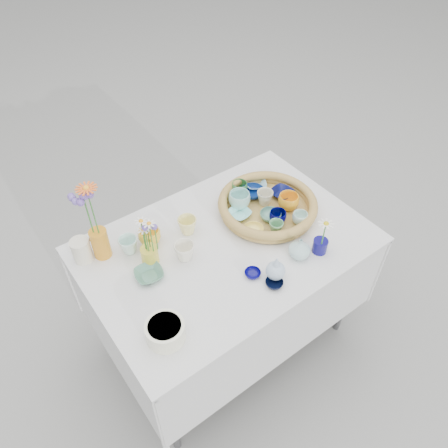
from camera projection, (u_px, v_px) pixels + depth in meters
ground at (226, 335)px, 2.49m from camera, size 80.00×80.00×0.00m
display_table at (226, 335)px, 2.49m from camera, size 1.26×0.86×0.77m
wicker_tray at (267, 206)px, 2.08m from camera, size 0.47×0.47×0.08m
tray_ceramic_0 at (253, 192)px, 2.15m from camera, size 0.12×0.12×0.04m
tray_ceramic_1 at (282, 193)px, 2.16m from camera, size 0.13×0.13×0.03m
tray_ceramic_2 at (288, 202)px, 2.07m from camera, size 0.13×0.13×0.08m
tray_ceramic_3 at (270, 216)px, 2.04m from camera, size 0.11×0.11×0.03m
tray_ceramic_4 at (276, 227)px, 1.96m from camera, size 0.08×0.08×0.06m
tray_ceramic_5 at (239, 214)px, 2.05m from camera, size 0.12×0.12×0.03m
tray_ceramic_6 at (239, 200)px, 2.08m from camera, size 0.13×0.13×0.08m
tray_ceramic_7 at (265, 198)px, 2.10m from camera, size 0.09×0.09×0.07m
tray_ceramic_8 at (256, 184)px, 2.21m from camera, size 0.14×0.14×0.03m
tray_ceramic_9 at (278, 217)px, 2.01m from camera, size 0.10×0.10×0.06m
tray_ceramic_10 at (253, 230)px, 1.97m from camera, size 0.11×0.11×0.03m
tray_ceramic_11 at (300, 218)px, 2.00m from camera, size 0.09×0.09×0.06m
tray_ceramic_12 at (239, 188)px, 2.16m from camera, size 0.08×0.08×0.06m
loose_ceramic_0 at (150, 236)px, 1.93m from camera, size 0.11×0.11×0.08m
loose_ceramic_1 at (187, 226)px, 1.98m from camera, size 0.10×0.10×0.08m
loose_ceramic_2 at (149, 274)px, 1.81m from camera, size 0.13×0.13×0.03m
loose_ceramic_3 at (185, 252)px, 1.86m from camera, size 0.09×0.09×0.08m
loose_ceramic_4 at (253, 274)px, 1.82m from camera, size 0.08×0.08×0.02m
loose_ceramic_5 at (129, 245)px, 1.89m from camera, size 0.09×0.09×0.08m
loose_ceramic_6 at (274, 283)px, 1.78m from camera, size 0.09×0.09×0.02m
fluted_bowl at (165, 331)px, 1.59m from camera, size 0.15×0.15×0.08m
bud_vase_paleblue at (276, 267)px, 1.78m from camera, size 0.10×0.10×0.12m
bud_vase_seafoam at (300, 248)px, 1.87m from camera, size 0.12×0.12×0.10m
bud_vase_cobalt at (320, 246)px, 1.90m from camera, size 0.07×0.07×0.06m
single_daisy at (324, 234)px, 1.82m from camera, size 0.08×0.08×0.14m
tall_vase_yellow at (101, 243)px, 1.86m from camera, size 0.09×0.09×0.14m
gerbera at (93, 212)px, 1.72m from camera, size 0.13×0.13×0.26m
hydrangea at (89, 216)px, 1.74m from camera, size 0.09×0.09×0.26m
white_pitcher at (82, 250)px, 1.85m from camera, size 0.13×0.10×0.11m
daisy_cup at (150, 255)px, 1.85m from camera, size 0.08×0.08×0.08m
daisy_posy at (149, 235)px, 1.77m from camera, size 0.10×0.10×0.16m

